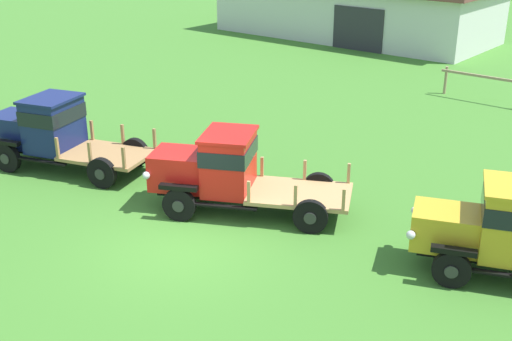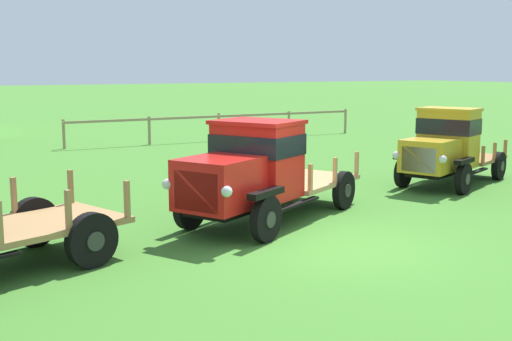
% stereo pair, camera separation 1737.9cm
% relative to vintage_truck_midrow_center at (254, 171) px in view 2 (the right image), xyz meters
% --- Properties ---
extents(ground_plane, '(240.00, 240.00, 0.00)m').
position_rel_vintage_truck_midrow_center_xyz_m(ground_plane, '(0.62, -2.20, -1.14)').
color(ground_plane, '#3D7528').
extents(paddock_fence, '(13.93, 0.58, 1.20)m').
position_rel_vintage_truck_midrow_center_xyz_m(paddock_fence, '(6.49, 14.54, -0.27)').
color(paddock_fence, '#997F60').
rests_on(paddock_fence, ground).
extents(vintage_truck_midrow_center, '(5.46, 3.92, 2.16)m').
position_rel_vintage_truck_midrow_center_xyz_m(vintage_truck_midrow_center, '(0.00, 0.00, 0.00)').
color(vintage_truck_midrow_center, black).
rests_on(vintage_truck_midrow_center, ground).
extents(vintage_truck_far_side, '(4.75, 3.14, 2.14)m').
position_rel_vintage_truck_midrow_center_xyz_m(vintage_truck_far_side, '(6.69, 1.26, -0.06)').
color(vintage_truck_far_side, black).
rests_on(vintage_truck_far_side, ground).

